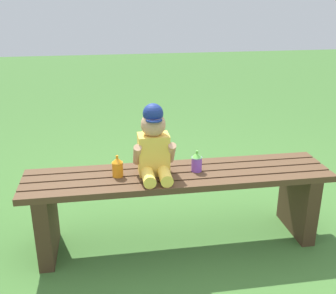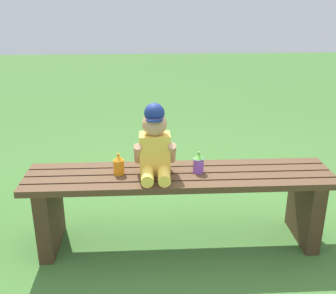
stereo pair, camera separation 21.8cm
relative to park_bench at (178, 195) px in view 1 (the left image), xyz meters
The scene contains 5 objects.
ground_plane 0.31m from the park_bench, 90.00° to the right, with size 16.00×16.00×0.00m, color #3D6B2D.
park_bench is the anchor object (origin of this frame).
child_figure 0.35m from the park_bench, behind, with size 0.23×0.27×0.40m.
sippy_cup_left 0.40m from the park_bench, behind, with size 0.06×0.06×0.12m.
sippy_cup_right 0.23m from the park_bench, ahead, with size 0.06×0.06×0.12m.
Camera 1 is at (-0.40, -2.07, 1.41)m, focal length 43.51 mm.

